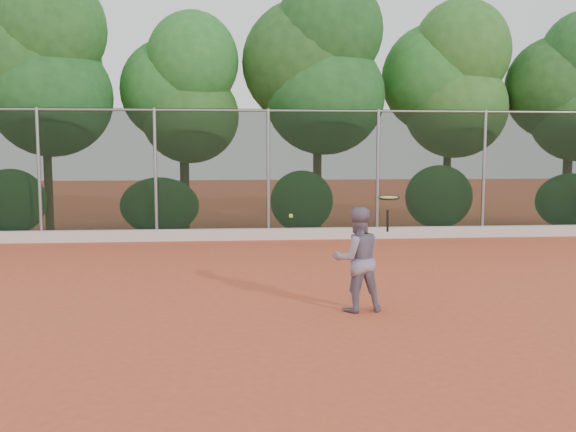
{
  "coord_description": "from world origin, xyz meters",
  "views": [
    {
      "loc": [
        -1.0,
        -10.27,
        2.44
      ],
      "look_at": [
        0.0,
        1.0,
        1.25
      ],
      "focal_mm": 40.0,
      "sensor_mm": 36.0,
      "label": 1
    }
  ],
  "objects": [
    {
      "name": "tennis_player",
      "position": [
        0.87,
        -0.91,
        0.79
      ],
      "size": [
        0.83,
        0.69,
        1.58
      ],
      "primitive_type": "imported",
      "rotation": [
        0.0,
        0.0,
        3.26
      ],
      "color": "gray",
      "rests_on": "ground"
    },
    {
      "name": "concrete_curb",
      "position": [
        0.0,
        6.82,
        0.15
      ],
      "size": [
        24.0,
        0.2,
        0.3
      ],
      "primitive_type": "cube",
      "color": "beige",
      "rests_on": "ground"
    },
    {
      "name": "chainlink_fence",
      "position": [
        -0.0,
        7.0,
        1.86
      ],
      "size": [
        24.09,
        0.09,
        3.5
      ],
      "color": "black",
      "rests_on": "ground"
    },
    {
      "name": "foliage_backdrop",
      "position": [
        -0.55,
        8.98,
        4.4
      ],
      "size": [
        23.7,
        3.63,
        7.55
      ],
      "color": "#4A311C",
      "rests_on": "ground"
    },
    {
      "name": "ground",
      "position": [
        0.0,
        0.0,
        0.0
      ],
      "size": [
        80.0,
        80.0,
        0.0
      ],
      "primitive_type": "plane",
      "color": "#C9502F",
      "rests_on": "ground"
    },
    {
      "name": "tennis_ball_in_flight",
      "position": [
        -0.09,
        -0.49,
        1.41
      ],
      "size": [
        0.06,
        0.06,
        0.06
      ],
      "color": "#B7E033",
      "rests_on": "ground"
    },
    {
      "name": "tennis_racket",
      "position": [
        1.3,
        -1.1,
        1.69
      ],
      "size": [
        0.41,
        0.41,
        0.54
      ],
      "color": "black",
      "rests_on": "ground"
    }
  ]
}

